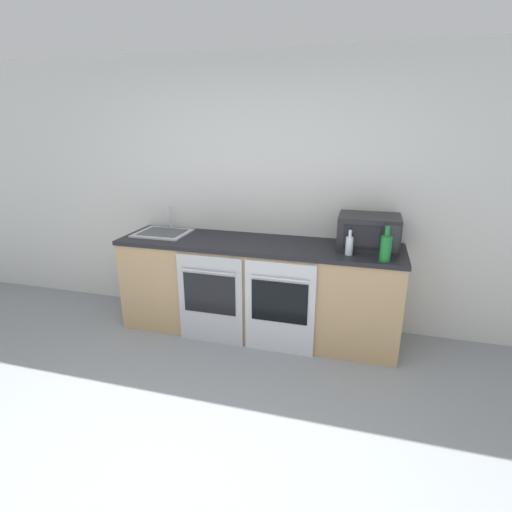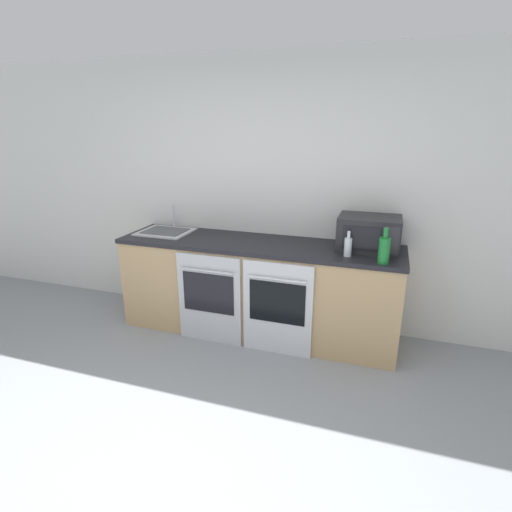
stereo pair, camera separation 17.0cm
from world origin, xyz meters
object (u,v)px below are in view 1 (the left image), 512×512
(oven_left, at_px, (210,300))
(bottle_green, at_px, (386,248))
(sink, at_px, (163,232))
(microwave, at_px, (369,232))
(bottle_clear, at_px, (349,245))
(oven_right, at_px, (280,308))

(oven_left, bearing_deg, bottle_green, 3.60)
(sink, bearing_deg, microwave, 1.21)
(bottle_green, xyz_separation_m, bottle_clear, (-0.29, 0.09, -0.03))
(bottle_clear, height_order, sink, sink)
(oven_right, bearing_deg, sink, 163.30)
(microwave, height_order, bottle_green, microwave)
(bottle_green, bearing_deg, oven_right, -173.61)
(oven_right, height_order, microwave, microwave)
(oven_left, distance_m, sink, 0.90)
(microwave, distance_m, sink, 1.99)
(oven_left, bearing_deg, microwave, 17.76)
(oven_right, bearing_deg, oven_left, 180.00)
(oven_right, relative_size, bottle_clear, 3.97)
(oven_left, distance_m, bottle_green, 1.59)
(bottle_clear, bearing_deg, bottle_green, -18.15)
(oven_left, bearing_deg, sink, 148.96)
(bottle_clear, bearing_deg, microwave, 58.64)
(bottle_clear, bearing_deg, oven_left, -171.11)
(microwave, relative_size, bottle_green, 1.82)
(oven_left, distance_m, bottle_clear, 1.33)
(oven_left, relative_size, oven_right, 1.00)
(oven_left, height_order, oven_right, same)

